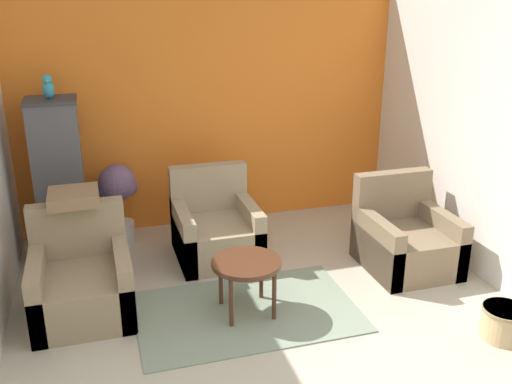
# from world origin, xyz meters

# --- Properties ---
(wall_back_accent) EXTENTS (4.23, 0.06, 2.64)m
(wall_back_accent) POSITION_xyz_m (0.00, 3.41, 1.32)
(wall_back_accent) COLOR orange
(wall_back_accent) RESTS_ON ground_plane
(wall_right) EXTENTS (0.06, 3.38, 2.64)m
(wall_right) POSITION_xyz_m (2.09, 1.69, 1.32)
(wall_right) COLOR silver
(wall_right) RESTS_ON ground_plane
(area_rug) EXTENTS (1.81, 1.16, 0.01)m
(area_rug) POSITION_xyz_m (-0.18, 1.36, 0.01)
(area_rug) COLOR gray
(area_rug) RESTS_ON ground_plane
(coffee_table) EXTENTS (0.56, 0.56, 0.47)m
(coffee_table) POSITION_xyz_m (-0.18, 1.36, 0.42)
(coffee_table) COLOR #472819
(coffee_table) RESTS_ON ground_plane
(armchair_left) EXTENTS (0.78, 0.84, 0.86)m
(armchair_left) POSITION_xyz_m (-1.46, 1.75, 0.27)
(armchair_left) COLOR #8E7A5B
(armchair_left) RESTS_ON ground_plane
(armchair_right) EXTENTS (0.78, 0.84, 0.86)m
(armchair_right) POSITION_xyz_m (1.49, 1.73, 0.27)
(armchair_right) COLOR #7A664C
(armchair_right) RESTS_ON ground_plane
(armchair_middle) EXTENTS (0.78, 0.84, 0.86)m
(armchair_middle) POSITION_xyz_m (-0.18, 2.47, 0.27)
(armchair_middle) COLOR #9E896B
(armchair_middle) RESTS_ON ground_plane
(birdcage) EXTENTS (0.55, 0.55, 1.57)m
(birdcage) POSITION_xyz_m (-1.60, 2.92, 0.76)
(birdcage) COLOR #353539
(birdcage) RESTS_ON ground_plane
(parrot) EXTENTS (0.10, 0.19, 0.23)m
(parrot) POSITION_xyz_m (-1.60, 2.92, 1.67)
(parrot) COLOR teal
(parrot) RESTS_ON birdcage
(potted_plant) EXTENTS (0.41, 0.38, 0.85)m
(potted_plant) POSITION_xyz_m (-1.07, 3.04, 0.54)
(potted_plant) COLOR beige
(potted_plant) RESTS_ON ground_plane
(wicker_basket) EXTENTS (0.35, 0.35, 0.26)m
(wicker_basket) POSITION_xyz_m (1.60, 0.45, 0.14)
(wicker_basket) COLOR tan
(wicker_basket) RESTS_ON ground_plane
(throw_pillow) EXTENTS (0.40, 0.40, 0.10)m
(throw_pillow) POSITION_xyz_m (-1.46, 2.05, 0.91)
(throw_pillow) COLOR #846647
(throw_pillow) RESTS_ON armchair_left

